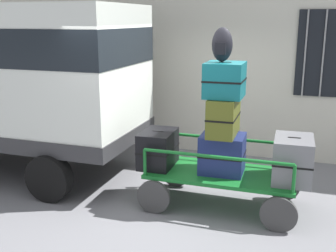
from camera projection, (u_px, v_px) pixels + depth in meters
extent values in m
plane|color=slate|center=(170.00, 196.00, 6.30)|extent=(40.00, 40.00, 0.00)
cube|color=beige|center=(211.00, 24.00, 7.93)|extent=(12.00, 0.30, 5.00)
cube|color=black|center=(121.00, 49.00, 8.45)|extent=(1.20, 0.04, 1.50)
cylinder|color=gray|center=(101.00, 48.00, 8.55)|extent=(0.03, 0.03, 1.50)
cylinder|color=gray|center=(114.00, 49.00, 8.46)|extent=(0.03, 0.03, 1.50)
cylinder|color=gray|center=(127.00, 49.00, 8.37)|extent=(0.03, 0.03, 1.50)
cylinder|color=gray|center=(141.00, 49.00, 8.28)|extent=(0.03, 0.03, 1.50)
cube|color=black|center=(333.00, 54.00, 7.22)|extent=(1.20, 0.04, 1.50)
cylinder|color=gray|center=(305.00, 54.00, 7.32)|extent=(0.03, 0.03, 1.50)
cylinder|color=gray|center=(323.00, 54.00, 7.23)|extent=(0.03, 0.03, 1.50)
cube|color=#2D2D30|center=(4.00, 126.00, 7.34)|extent=(4.89, 2.01, 0.24)
cylinder|color=black|center=(49.00, 178.00, 6.06)|extent=(0.70, 0.22, 0.70)
cube|color=#146023|center=(221.00, 174.00, 5.84)|extent=(2.03, 0.96, 0.05)
cylinder|color=#383838|center=(279.00, 215.00, 5.19)|extent=(0.47, 0.06, 0.47)
cylinder|color=#383838|center=(284.00, 185.00, 6.11)|extent=(0.47, 0.06, 0.47)
cylinder|color=#383838|center=(154.00, 197.00, 5.70)|extent=(0.47, 0.06, 0.47)
cylinder|color=#383838|center=(176.00, 172.00, 6.62)|extent=(0.47, 0.06, 0.47)
cylinder|color=#146023|center=(294.00, 179.00, 5.08)|extent=(0.04, 0.04, 0.36)
cylinder|color=#146023|center=(296.00, 157.00, 5.89)|extent=(0.04, 0.04, 0.36)
cylinder|color=#146023|center=(145.00, 162.00, 5.68)|extent=(0.04, 0.04, 0.36)
cylinder|color=#146023|center=(166.00, 144.00, 6.49)|extent=(0.04, 0.04, 0.36)
cylinder|color=#146023|center=(216.00, 157.00, 5.34)|extent=(1.95, 0.04, 0.04)
cylinder|color=#146023|center=(228.00, 139.00, 6.15)|extent=(1.95, 0.04, 0.04)
cube|color=black|center=(158.00, 148.00, 6.04)|extent=(0.47, 0.68, 0.51)
cube|color=black|center=(158.00, 148.00, 6.04)|extent=(0.48, 0.69, 0.02)
cube|color=black|center=(158.00, 132.00, 5.98)|extent=(0.16, 0.04, 0.02)
cube|color=navy|center=(222.00, 154.00, 5.78)|extent=(0.61, 0.53, 0.54)
cube|color=black|center=(222.00, 154.00, 5.78)|extent=(0.62, 0.54, 0.02)
cube|color=black|center=(223.00, 135.00, 5.71)|extent=(0.16, 0.03, 0.02)
cube|color=#4C5119|center=(223.00, 116.00, 5.64)|extent=(0.38, 0.68, 0.51)
cube|color=black|center=(223.00, 116.00, 5.64)|extent=(0.39, 0.69, 0.02)
cube|color=black|center=(224.00, 98.00, 5.57)|extent=(0.13, 0.03, 0.02)
cube|color=#0F5960|center=(225.00, 80.00, 5.51)|extent=(0.50, 0.55, 0.46)
cube|color=black|center=(225.00, 80.00, 5.51)|extent=(0.51, 0.56, 0.02)
cube|color=black|center=(225.00, 63.00, 5.45)|extent=(0.16, 0.03, 0.02)
cube|color=slate|center=(293.00, 159.00, 5.47)|extent=(0.51, 0.70, 0.58)
cube|color=black|center=(293.00, 159.00, 5.47)|extent=(0.52, 0.71, 0.02)
cube|color=black|center=(294.00, 138.00, 5.40)|extent=(0.16, 0.04, 0.02)
ellipsoid|color=black|center=(222.00, 45.00, 5.41)|extent=(0.27, 0.19, 0.44)
cube|color=black|center=(221.00, 48.00, 5.33)|extent=(0.14, 0.06, 0.15)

